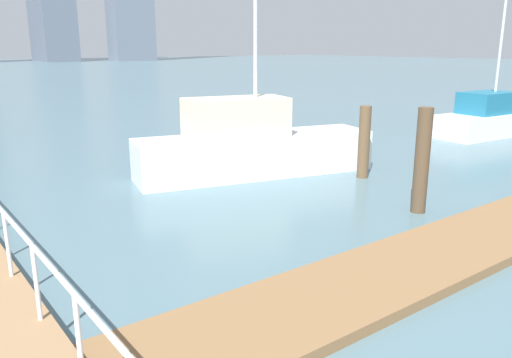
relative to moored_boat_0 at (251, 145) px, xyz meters
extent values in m
plane|color=slate|center=(-4.68, 5.86, -0.94)|extent=(300.00, 300.00, 0.00)
cube|color=olive|center=(-1.25, -7.37, -0.85)|extent=(13.86, 2.00, 0.18)
cylinder|color=white|center=(-7.83, -7.55, -0.01)|extent=(0.06, 0.06, 1.05)
cylinder|color=white|center=(-7.83, -5.90, -0.01)|extent=(0.06, 0.06, 1.05)
cylinder|color=white|center=(-7.83, -4.24, -0.01)|extent=(0.06, 0.06, 1.05)
cylinder|color=white|center=(-7.83, -5.07, 0.51)|extent=(0.06, 28.15, 0.06)
cylinder|color=brown|center=(2.53, -2.31, 0.16)|extent=(0.35, 0.35, 2.18)
cylinder|color=brown|center=(1.04, -5.40, 0.33)|extent=(0.35, 0.35, 2.54)
cube|color=white|center=(0.14, -0.04, -0.31)|extent=(7.62, 3.51, 1.26)
cube|color=beige|center=(-0.47, 0.12, 0.90)|extent=(3.31, 2.12, 1.16)
cube|color=white|center=(13.06, -0.58, -0.44)|extent=(6.20, 2.42, 1.00)
cube|color=#1E6B8C|center=(12.57, -0.54, 0.53)|extent=(2.55, 1.74, 0.94)
cylinder|color=silver|center=(13.06, -0.58, 2.78)|extent=(0.12, 0.12, 5.44)
camera|label=1|loc=(-9.21, -12.48, 2.98)|focal=35.90mm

